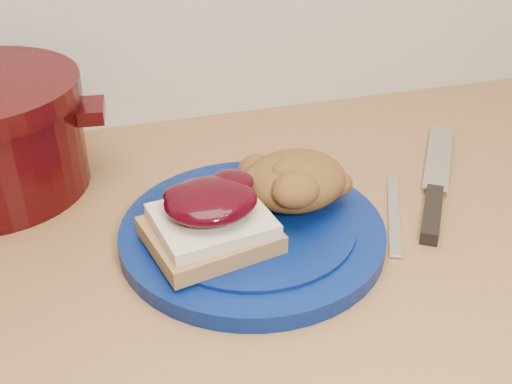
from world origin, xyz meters
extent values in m
cylinder|color=#061855|center=(0.00, 1.47, 0.91)|extent=(0.32, 0.32, 0.02)
cube|color=olive|center=(-0.06, 1.45, 0.93)|extent=(0.14, 0.13, 0.02)
cube|color=beige|center=(-0.05, 1.45, 0.95)|extent=(0.13, 0.12, 0.01)
ellipsoid|color=black|center=(-0.05, 1.45, 0.97)|extent=(0.11, 0.10, 0.03)
ellipsoid|color=brown|center=(0.05, 1.49, 0.95)|extent=(0.13, 0.12, 0.06)
cube|color=black|center=(0.21, 1.45, 0.91)|extent=(0.08, 0.10, 0.02)
cube|color=silver|center=(0.29, 1.57, 0.91)|extent=(0.12, 0.17, 0.00)
cube|color=silver|center=(0.17, 1.47, 0.90)|extent=(0.08, 0.16, 0.00)
cube|color=black|center=(-0.15, 1.66, 0.99)|extent=(0.04, 0.06, 0.02)
camera|label=1|loc=(-0.16, 0.91, 1.32)|focal=45.00mm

